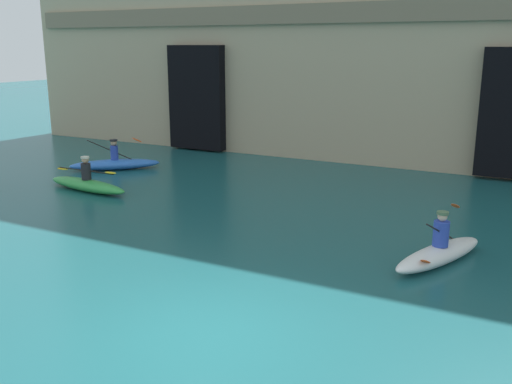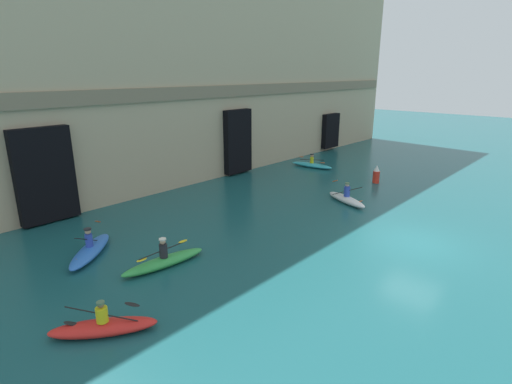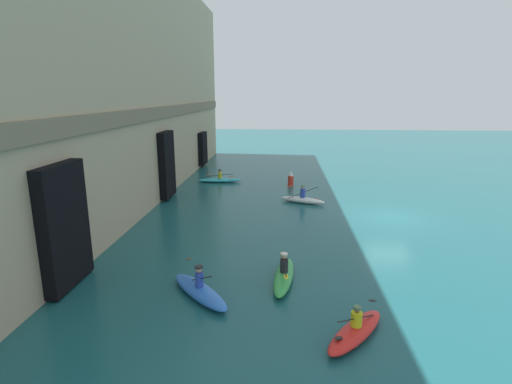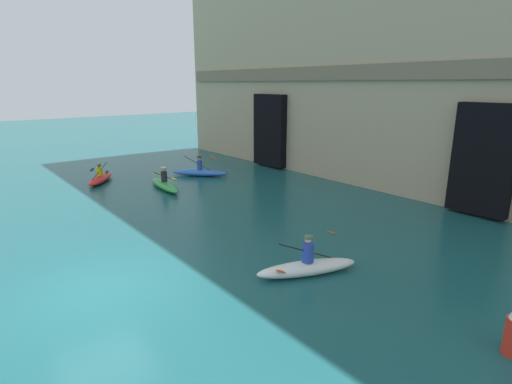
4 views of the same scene
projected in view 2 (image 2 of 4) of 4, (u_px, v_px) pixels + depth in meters
The scene contains 8 objects.
ground_plane at pixel (416, 242), 17.66m from camera, with size 120.00×120.00×0.00m, color #195156.
cliff_bluff at pixel (197, 60), 29.06m from camera, with size 44.86×7.16×16.16m.
kayak_blue at pixel (90, 250), 16.35m from camera, with size 3.13×2.91×1.26m.
kayak_white at pixel (346, 199), 22.90m from camera, with size 1.78×3.13×1.23m.
kayak_green at pixel (164, 261), 15.43m from camera, with size 3.54×1.08×1.17m.
kayak_red at pixel (103, 326), 11.46m from camera, with size 2.89×2.43×1.04m.
kayak_cyan at pixel (312, 165), 31.45m from camera, with size 1.11×3.57×1.07m.
marker_buoy at pixel (376, 175), 26.95m from camera, with size 0.45×0.45×1.23m.
Camera 2 is at (-16.79, -5.67, 7.26)m, focal length 28.00 mm.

